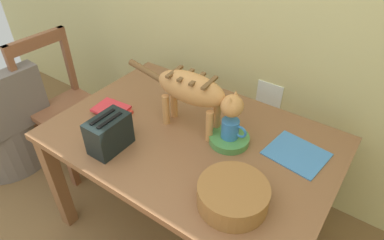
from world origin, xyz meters
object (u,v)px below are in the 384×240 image
(book_stack, at_px, (112,110))
(toaster, at_px, (109,134))
(wooden_chair_far, at_px, (65,107))
(dining_table, at_px, (192,148))
(saucer_bowl, at_px, (229,139))
(wicker_armchair, at_px, (3,131))
(wicker_basket, at_px, (233,195))
(coffee_mug, at_px, (231,129))
(magazine, at_px, (296,154))
(cat, at_px, (195,92))

(book_stack, distance_m, toaster, 0.29)
(toaster, xyz_separation_m, wooden_chair_far, (-0.81, 0.29, -0.35))
(dining_table, distance_m, saucer_bowl, 0.21)
(book_stack, height_order, toaster, toaster)
(saucer_bowl, bearing_deg, wooden_chair_far, -177.25)
(saucer_bowl, xyz_separation_m, book_stack, (-0.64, -0.15, -0.00))
(toaster, height_order, wicker_armchair, toaster)
(saucer_bowl, distance_m, wicker_basket, 0.37)
(wicker_basket, bearing_deg, wooden_chair_far, 170.04)
(saucer_bowl, xyz_separation_m, coffee_mug, (0.00, -0.00, 0.07))
(wooden_chair_far, bearing_deg, saucer_bowl, 96.02)
(saucer_bowl, bearing_deg, dining_table, -158.96)
(dining_table, height_order, wooden_chair_far, wooden_chair_far)
(magazine, bearing_deg, cat, -158.96)
(wicker_basket, bearing_deg, book_stack, 169.08)
(saucer_bowl, relative_size, coffee_mug, 1.51)
(wicker_armchair, bearing_deg, dining_table, -75.01)
(wicker_basket, distance_m, wicker_armchair, 1.89)
(magazine, bearing_deg, dining_table, -152.18)
(magazine, bearing_deg, toaster, -140.19)
(toaster, bearing_deg, book_stack, 135.07)
(cat, distance_m, wooden_chair_far, 1.16)
(cat, xyz_separation_m, toaster, (-0.24, -0.34, -0.13))
(toaster, height_order, wooden_chair_far, wooden_chair_far)
(coffee_mug, bearing_deg, wooden_chair_far, -177.26)
(coffee_mug, xyz_separation_m, wooden_chair_far, (-1.26, -0.06, -0.35))
(toaster, relative_size, wicker_armchair, 0.26)
(dining_table, distance_m, wicker_armchair, 1.53)
(dining_table, xyz_separation_m, wicker_armchair, (-1.46, -0.30, -0.37))
(book_stack, height_order, wicker_basket, wicker_basket)
(dining_table, relative_size, toaster, 6.98)
(cat, bearing_deg, wicker_basket, 49.06)
(dining_table, relative_size, wooden_chair_far, 1.49)
(cat, height_order, toaster, cat)
(saucer_bowl, height_order, toaster, toaster)
(cat, height_order, book_stack, cat)
(magazine, bearing_deg, book_stack, -156.78)
(book_stack, bearing_deg, saucer_bowl, 13.42)
(magazine, xyz_separation_m, wicker_basket, (-0.11, -0.42, 0.05))
(saucer_bowl, relative_size, toaster, 0.97)
(magazine, height_order, wicker_basket, wicker_basket)
(book_stack, height_order, wicker_armchair, wicker_armchair)
(wooden_chair_far, distance_m, wicker_armchair, 0.52)
(wooden_chair_far, bearing_deg, wicker_basket, 83.32)
(dining_table, distance_m, toaster, 0.43)
(coffee_mug, bearing_deg, saucer_bowl, 180.00)
(magazine, xyz_separation_m, wooden_chair_far, (-1.55, -0.17, -0.27))
(dining_table, bearing_deg, cat, 111.88)
(wicker_basket, xyz_separation_m, wicker_armchair, (-1.83, -0.05, -0.50))
(dining_table, bearing_deg, magazine, 19.94)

